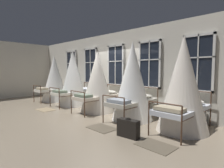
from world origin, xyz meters
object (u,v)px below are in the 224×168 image
(cot_fourth, at_px, (132,82))
(suitcase_dark, at_px, (128,128))
(cot_first, at_px, (55,79))
(cot_third, at_px, (97,82))
(cot_fifth, at_px, (183,85))
(cot_second, at_px, (73,78))

(cot_fourth, relative_size, suitcase_dark, 4.47)
(cot_first, relative_size, cot_third, 1.00)
(cot_first, relative_size, cot_fourth, 0.93)
(cot_fifth, distance_m, suitcase_dark, 1.87)
(cot_second, xyz_separation_m, suitcase_dark, (4.43, -1.40, -1.03))
(cot_fourth, height_order, suitcase_dark, cot_fourth)
(cot_fourth, distance_m, cot_fifth, 1.68)
(cot_second, height_order, cot_fourth, cot_second)
(cot_second, relative_size, cot_fourth, 1.00)
(suitcase_dark, bearing_deg, cot_second, 157.29)
(cot_third, bearing_deg, suitcase_dark, -115.69)
(cot_third, xyz_separation_m, cot_fourth, (1.71, 0.03, 0.09))
(cot_first, distance_m, cot_fifth, 6.88)
(suitcase_dark, bearing_deg, cot_fourth, 119.17)
(cot_second, relative_size, cot_third, 1.08)
(cot_second, bearing_deg, cot_fourth, -89.23)
(cot_second, relative_size, suitcase_dark, 4.48)
(cot_first, height_order, cot_second, cot_second)
(cot_first, bearing_deg, suitcase_dark, -101.78)
(cot_second, distance_m, cot_fourth, 3.50)
(cot_third, relative_size, cot_fourth, 0.93)
(cot_first, xyz_separation_m, cot_fifth, (6.88, -0.00, 0.09))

